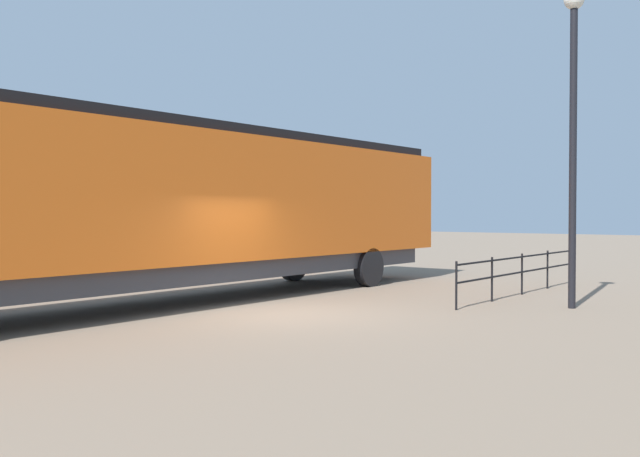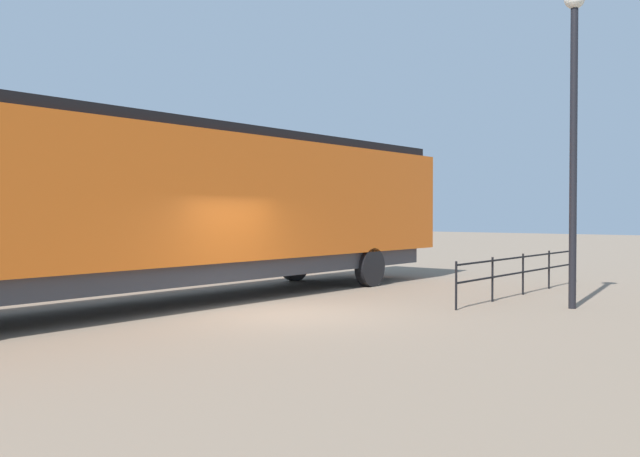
% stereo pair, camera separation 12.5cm
% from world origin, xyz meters
% --- Properties ---
extents(ground_plane, '(120.00, 120.00, 0.00)m').
position_xyz_m(ground_plane, '(0.00, 0.00, 0.00)').
color(ground_plane, '#84705B').
extents(locomotive, '(3.14, 18.57, 4.13)m').
position_xyz_m(locomotive, '(-3.11, 0.28, 2.32)').
color(locomotive, orange).
rests_on(locomotive, ground_plane).
extents(lamp_post, '(0.45, 0.45, 6.98)m').
position_xyz_m(lamp_post, '(4.40, 4.60, 4.49)').
color(lamp_post, black).
rests_on(lamp_post, ground_plane).
extents(platform_fence, '(0.05, 7.34, 1.06)m').
position_xyz_m(platform_fence, '(2.52, 6.42, 0.69)').
color(platform_fence, black).
rests_on(platform_fence, ground_plane).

